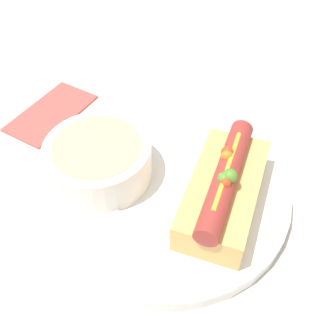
{
  "coord_description": "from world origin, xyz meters",
  "views": [
    {
      "loc": [
        -0.22,
        -0.2,
        0.38
      ],
      "look_at": [
        0.0,
        0.0,
        0.05
      ],
      "focal_mm": 42.0,
      "sensor_mm": 36.0,
      "label": 1
    }
  ],
  "objects": [
    {
      "name": "hot_dog",
      "position": [
        0.02,
        -0.06,
        0.04
      ],
      "size": [
        0.17,
        0.13,
        0.07
      ],
      "rotation": [
        0.0,
        0.0,
        0.41
      ],
      "color": "#DBAD60",
      "rests_on": "dinner_plate"
    },
    {
      "name": "soup_bowl",
      "position": [
        -0.04,
        0.07,
        0.04
      ],
      "size": [
        0.12,
        0.12,
        0.05
      ],
      "color": "silver",
      "rests_on": "dinner_plate"
    },
    {
      "name": "dinner_plate",
      "position": [
        0.0,
        0.0,
        0.01
      ],
      "size": [
        0.29,
        0.29,
        0.02
      ],
      "color": "white",
      "rests_on": "ground_plane"
    },
    {
      "name": "spoon",
      "position": [
        -0.08,
        0.04,
        0.02
      ],
      "size": [
        0.06,
        0.16,
        0.01
      ],
      "rotation": [
        0.0,
        0.0,
        1.86
      ],
      "color": "#B7B7BC",
      "rests_on": "dinner_plate"
    },
    {
      "name": "napkin",
      "position": [
        -0.01,
        0.23,
        0.0
      ],
      "size": [
        0.14,
        0.1,
        0.01
      ],
      "rotation": [
        0.0,
        0.0,
        0.22
      ],
      "color": "#E04C47",
      "rests_on": "ground_plane"
    },
    {
      "name": "ground_plane",
      "position": [
        0.0,
        0.0,
        0.0
      ],
      "size": [
        4.0,
        4.0,
        0.0
      ],
      "primitive_type": "plane",
      "color": "#BCB7AD"
    }
  ]
}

